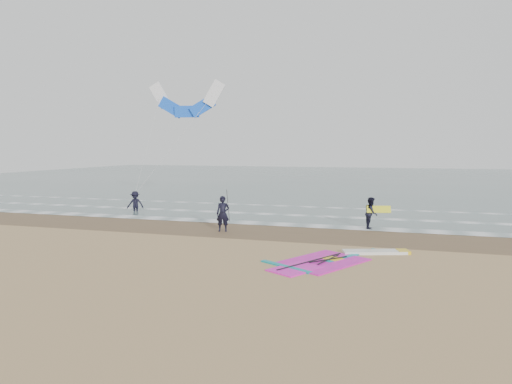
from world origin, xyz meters
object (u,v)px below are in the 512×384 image
(person_standing, at_px, (223,214))
(surf_kite, at_px, (187,103))
(person_wading, at_px, (135,199))
(windsurf_rig, at_px, (338,259))
(person_walking, at_px, (371,213))

(person_standing, xyz_separation_m, surf_kite, (-6.12, 8.72, 6.81))
(person_standing, bearing_deg, person_wading, 135.43)
(windsurf_rig, bearing_deg, person_standing, 145.74)
(person_standing, xyz_separation_m, person_walking, (7.56, 3.09, -0.07))
(person_standing, bearing_deg, surf_kite, 112.53)
(windsurf_rig, distance_m, person_standing, 8.08)
(person_wading, bearing_deg, person_walking, -23.24)
(person_wading, bearing_deg, person_standing, -47.21)
(windsurf_rig, relative_size, surf_kite, 0.70)
(person_wading, xyz_separation_m, surf_kite, (2.48, 3.34, 6.87))
(person_wading, distance_m, surf_kite, 8.03)
(person_standing, bearing_deg, windsurf_rig, -46.80)
(person_standing, xyz_separation_m, person_wading, (-8.60, 5.38, -0.06))
(person_standing, height_order, person_wading, person_standing)
(person_walking, height_order, surf_kite, surf_kite)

